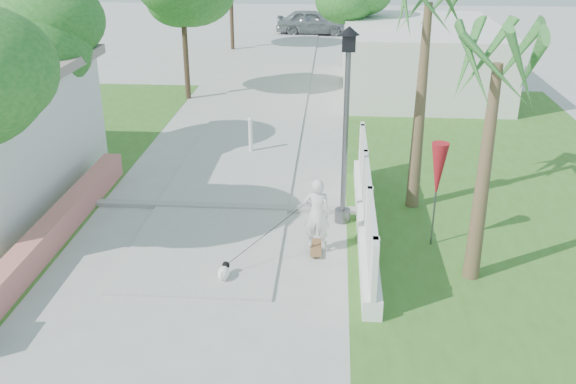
# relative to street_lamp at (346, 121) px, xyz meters

# --- Properties ---
(ground) EXTENTS (90.00, 90.00, 0.00)m
(ground) POSITION_rel_street_lamp_xyz_m (-2.90, -5.50, -2.43)
(ground) COLOR #B7B7B2
(ground) RESTS_ON ground
(path_strip) EXTENTS (3.20, 36.00, 0.06)m
(path_strip) POSITION_rel_street_lamp_xyz_m (-2.90, 14.50, -2.40)
(path_strip) COLOR #B7B7B2
(path_strip) RESTS_ON ground
(curb) EXTENTS (6.50, 0.25, 0.10)m
(curb) POSITION_rel_street_lamp_xyz_m (-2.90, 0.50, -2.38)
(curb) COLOR #999993
(curb) RESTS_ON ground
(grass_right) EXTENTS (8.00, 20.00, 0.01)m
(grass_right) POSITION_rel_street_lamp_xyz_m (4.10, 2.50, -2.42)
(grass_right) COLOR #3A6620
(grass_right) RESTS_ON ground
(pink_wall) EXTENTS (0.45, 8.20, 0.80)m
(pink_wall) POSITION_rel_street_lamp_xyz_m (-6.20, -1.95, -2.11)
(pink_wall) COLOR #C86D66
(pink_wall) RESTS_ON ground
(lattice_fence) EXTENTS (0.35, 7.00, 1.50)m
(lattice_fence) POSITION_rel_street_lamp_xyz_m (0.50, -0.50, -1.88)
(lattice_fence) COLOR white
(lattice_fence) RESTS_ON ground
(building_right) EXTENTS (6.00, 8.00, 2.60)m
(building_right) POSITION_rel_street_lamp_xyz_m (3.10, 12.50, -1.13)
(building_right) COLOR silver
(building_right) RESTS_ON ground
(street_lamp) EXTENTS (0.44, 0.44, 4.44)m
(street_lamp) POSITION_rel_street_lamp_xyz_m (0.00, 0.00, 0.00)
(street_lamp) COLOR #59595E
(street_lamp) RESTS_ON ground
(bollard) EXTENTS (0.14, 0.14, 1.09)m
(bollard) POSITION_rel_street_lamp_xyz_m (-2.70, 4.50, -1.84)
(bollard) COLOR white
(bollard) RESTS_ON ground
(patio_umbrella) EXTENTS (0.36, 0.36, 2.30)m
(patio_umbrella) POSITION_rel_street_lamp_xyz_m (1.90, -1.00, -0.74)
(patio_umbrella) COLOR #59595E
(patio_umbrella) RESTS_ON ground
(tree_left_mid) EXTENTS (3.20, 3.20, 4.85)m
(tree_left_mid) POSITION_rel_street_lamp_xyz_m (-8.38, 2.98, 1.07)
(tree_left_mid) COLOR #4C3826
(tree_left_mid) RESTS_ON ground
(palm_far) EXTENTS (1.80, 1.80, 5.30)m
(palm_far) POSITION_rel_street_lamp_xyz_m (1.70, 1.00, 2.06)
(palm_far) COLOR brown
(palm_far) RESTS_ON ground
(palm_near) EXTENTS (1.80, 1.80, 4.70)m
(palm_near) POSITION_rel_street_lamp_xyz_m (2.50, -2.30, 1.53)
(palm_near) COLOR brown
(palm_near) RESTS_ON ground
(skateboarder) EXTENTS (2.04, 1.57, 1.64)m
(skateboarder) POSITION_rel_street_lamp_xyz_m (-1.37, -1.94, -1.73)
(skateboarder) COLOR brown
(skateboarder) RESTS_ON ground
(dog) EXTENTS (0.26, 0.50, 0.35)m
(dog) POSITION_rel_street_lamp_xyz_m (-2.30, -2.79, -2.24)
(dog) COLOR white
(dog) RESTS_ON ground
(parked_car) EXTENTS (4.24, 1.75, 1.44)m
(parked_car) POSITION_rel_street_lamp_xyz_m (-1.70, 25.50, -1.71)
(parked_car) COLOR #ABAEB3
(parked_car) RESTS_ON ground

